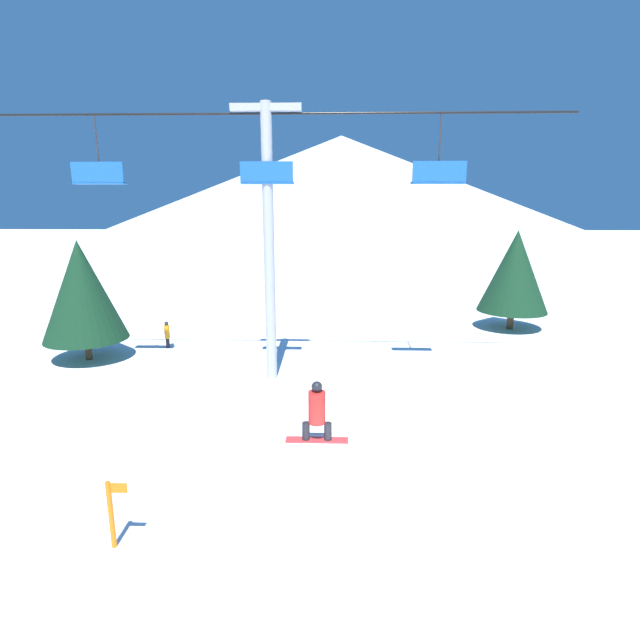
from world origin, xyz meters
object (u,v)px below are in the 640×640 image
(snow_ramp, at_px, (312,510))
(trail_marker, at_px, (112,512))
(distant_skier, at_px, (167,333))
(pine_tree_near, at_px, (82,291))
(snowboarder, at_px, (317,412))

(snow_ramp, height_order, trail_marker, snow_ramp)
(snow_ramp, distance_m, distant_skier, 15.04)
(pine_tree_near, bearing_deg, trail_marker, -61.92)
(pine_tree_near, xyz_separation_m, distant_skier, (2.76, 1.79, -2.27))
(trail_marker, xyz_separation_m, distant_skier, (-3.39, 13.32, -0.08))
(snowboarder, distance_m, pine_tree_near, 14.27)
(trail_marker, bearing_deg, distant_skier, 104.29)
(snow_ramp, relative_size, trail_marker, 2.35)
(trail_marker, bearing_deg, pine_tree_near, 118.08)
(pine_tree_near, distance_m, distant_skier, 3.99)
(snowboarder, relative_size, pine_tree_near, 0.26)
(snow_ramp, height_order, snowboarder, snowboarder)
(snowboarder, bearing_deg, trail_marker, -160.34)
(distant_skier, bearing_deg, snowboarder, -58.81)
(pine_tree_near, distance_m, trail_marker, 13.25)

